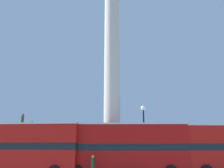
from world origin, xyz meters
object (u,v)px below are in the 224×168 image
at_px(monument_column, 112,88).
at_px(bus_b, 123,146).
at_px(street_lamp, 144,130).
at_px(equestrian_statue, 19,150).
at_px(bus_a, 20,146).
at_px(pedestrian_near_lamp, 93,166).

height_order(monument_column, bus_b, monument_column).
height_order(monument_column, street_lamp, monument_column).
relative_size(bus_b, equestrian_statue, 1.70).
height_order(bus_a, street_lamp, street_lamp).
distance_m(equestrian_statue, street_lamp, 15.42).
relative_size(monument_column, bus_a, 2.41).
distance_m(bus_a, bus_b, 8.85).
bearing_deg(bus_b, pedestrian_near_lamp, -140.52).
relative_size(bus_b, pedestrian_near_lamp, 6.00).
height_order(bus_b, equestrian_statue, equestrian_statue).
bearing_deg(equestrian_statue, pedestrian_near_lamp, -41.87).
bearing_deg(equestrian_statue, bus_a, -64.41).
xyz_separation_m(bus_a, pedestrian_near_lamp, (6.49, -1.67, -1.37)).
bearing_deg(monument_column, bus_a, -151.63).
bearing_deg(bus_a, monument_column, 32.20).
bearing_deg(monument_column, pedestrian_near_lamp, -102.17).
bearing_deg(bus_a, pedestrian_near_lamp, -10.60).
height_order(bus_a, bus_b, bus_a).
xyz_separation_m(equestrian_statue, pedestrian_near_lamp, (9.95, -9.41, -0.87)).
distance_m(monument_column, pedestrian_near_lamp, 9.65).
relative_size(bus_a, bus_b, 1.00).
bearing_deg(monument_column, street_lamp, -27.61).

